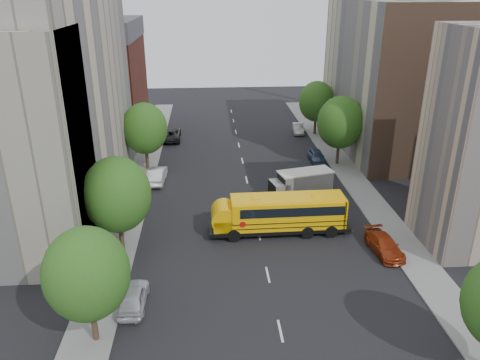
{
  "coord_description": "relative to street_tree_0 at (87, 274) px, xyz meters",
  "views": [
    {
      "loc": [
        -4.1,
        -36.48,
        19.44
      ],
      "look_at": [
        -1.3,
        2.0,
        3.35
      ],
      "focal_mm": 35.0,
      "sensor_mm": 36.0,
      "label": 1
    }
  ],
  "objects": [
    {
      "name": "sidewalk_left",
      "position": [
        -0.5,
        19.0,
        -4.58
      ],
      "size": [
        3.0,
        80.0,
        0.12
      ],
      "primitive_type": "cube",
      "color": "slate",
      "rests_on": "ground"
    },
    {
      "name": "ground",
      "position": [
        11.0,
        14.0,
        -4.64
      ],
      "size": [
        120.0,
        120.0,
        0.0
      ],
      "primitive_type": "plane",
      "color": "black",
      "rests_on": "ground"
    },
    {
      "name": "parked_car_2",
      "position": [
        1.92,
        38.96,
        -3.85
      ],
      "size": [
        2.74,
        5.76,
        1.59
      ],
      "primitive_type": "imported",
      "rotation": [
        0.0,
        0.0,
        3.16
      ],
      "color": "black",
      "rests_on": "ground"
    },
    {
      "name": "street_tree_5",
      "position": [
        22.0,
        40.0,
        0.06
      ],
      "size": [
        4.86,
        4.86,
        7.51
      ],
      "color": "#38281C",
      "rests_on": "ground"
    },
    {
      "name": "building_right_far",
      "position": [
        29.0,
        34.0,
        4.36
      ],
      "size": [
        10.0,
        22.0,
        18.0
      ],
      "primitive_type": "cube",
      "color": "#BAB290",
      "rests_on": "ground"
    },
    {
      "name": "building_left_cream",
      "position": [
        -7.0,
        20.0,
        5.36
      ],
      "size": [
        10.0,
        26.0,
        20.0
      ],
      "primitive_type": "cube",
      "color": "#BDB098",
      "rests_on": "ground"
    },
    {
      "name": "parked_car_3",
      "position": [
        20.48,
        8.39,
        -3.98
      ],
      "size": [
        2.32,
        4.73,
        1.32
      ],
      "primitive_type": "imported",
      "rotation": [
        0.0,
        0.0,
        0.1
      ],
      "color": "#943012",
      "rests_on": "ground"
    },
    {
      "name": "parked_car_5",
      "position": [
        19.8,
        40.89,
        -3.98
      ],
      "size": [
        1.8,
        4.16,
        1.33
      ],
      "primitive_type": "imported",
      "rotation": [
        0.0,
        0.0,
        -0.1
      ],
      "color": "#A8A8A3",
      "rests_on": "ground"
    },
    {
      "name": "lane_markings",
      "position": [
        11.0,
        24.0,
        -4.64
      ],
      "size": [
        0.15,
        64.0,
        0.01
      ],
      "primitive_type": "cube",
      "color": "silver",
      "rests_on": "ground"
    },
    {
      "name": "building_left_near",
      "position": [
        -7.0,
        9.5,
        3.86
      ],
      "size": [
        10.0,
        7.0,
        17.0
      ],
      "primitive_type": "cube",
      "color": "#BAB290",
      "rests_on": "ground"
    },
    {
      "name": "sidewalk_right",
      "position": [
        22.5,
        19.0,
        -4.58
      ],
      "size": [
        3.0,
        80.0,
        0.12
      ],
      "primitive_type": "cube",
      "color": "slate",
      "rests_on": "ground"
    },
    {
      "name": "parked_car_1",
      "position": [
        1.4,
        24.13,
        -3.85
      ],
      "size": [
        1.94,
        4.89,
        1.58
      ],
      "primitive_type": "imported",
      "rotation": [
        0.0,
        0.0,
        3.08
      ],
      "color": "silver",
      "rests_on": "ground"
    },
    {
      "name": "building_right_sidewall",
      "position": [
        29.0,
        23.0,
        4.36
      ],
      "size": [
        10.1,
        0.3,
        18.0
      ],
      "primitive_type": "cube",
      "color": "brown",
      "rests_on": "ground"
    },
    {
      "name": "street_tree_0",
      "position": [
        0.0,
        0.0,
        0.0
      ],
      "size": [
        4.8,
        4.8,
        7.41
      ],
      "color": "#38281C",
      "rests_on": "ground"
    },
    {
      "name": "street_tree_4",
      "position": [
        22.0,
        28.0,
        0.43
      ],
      "size": [
        5.25,
        5.25,
        8.1
      ],
      "color": "#38281C",
      "rests_on": "ground"
    },
    {
      "name": "school_bus",
      "position": [
        12.62,
        12.27,
        -2.78
      ],
      "size": [
        11.88,
        3.09,
        3.34
      ],
      "rotation": [
        0.0,
        0.0,
        0.01
      ],
      "color": "black",
      "rests_on": "ground"
    },
    {
      "name": "building_left_redbrick",
      "position": [
        -7.0,
        42.0,
        1.86
      ],
      "size": [
        10.0,
        15.0,
        13.0
      ],
      "primitive_type": "cube",
      "color": "maroon",
      "rests_on": "ground"
    },
    {
      "name": "safari_truck",
      "position": [
        15.88,
        18.94,
        -3.15
      ],
      "size": [
        6.93,
        3.82,
        2.81
      ],
      "rotation": [
        0.0,
        0.0,
        0.24
      ],
      "color": "black",
      "rests_on": "ground"
    },
    {
      "name": "street_tree_2",
      "position": [
        0.0,
        28.0,
        0.19
      ],
      "size": [
        4.99,
        4.99,
        7.71
      ],
      "color": "#38281C",
      "rests_on": "ground"
    },
    {
      "name": "parked_car_0",
      "position": [
        1.8,
        3.08,
        -3.93
      ],
      "size": [
        1.74,
        4.19,
        1.42
      ],
      "primitive_type": "imported",
      "rotation": [
        0.0,
        0.0,
        3.12
      ],
      "color": "silver",
      "rests_on": "ground"
    },
    {
      "name": "street_tree_1",
      "position": [
        0.0,
        10.0,
        0.31
      ],
      "size": [
        5.12,
        5.12,
        7.9
      ],
      "color": "#38281C",
      "rests_on": "ground"
    },
    {
      "name": "parked_car_4",
      "position": [
        19.8,
        29.11,
        -3.94
      ],
      "size": [
        1.66,
        4.1,
        1.39
      ],
      "primitive_type": "imported",
      "rotation": [
        0.0,
        0.0,
        -0.0
      ],
      "color": "#394663",
      "rests_on": "ground"
    }
  ]
}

